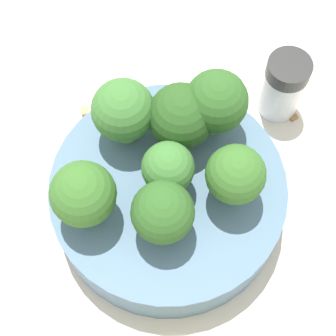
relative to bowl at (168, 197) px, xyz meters
The scene contains 12 objects.
ground_plane 0.02m from the bowl, ahead, with size 3.00×3.00×0.00m, color beige.
bowl is the anchor object (origin of this frame).
broccoli_floret_0 0.08m from the bowl, 42.63° to the right, with size 0.04×0.04×0.06m.
broccoli_floret_1 0.05m from the bowl, 169.67° to the left, with size 0.04×0.04×0.05m.
broccoli_floret_2 0.07m from the bowl, 108.94° to the left, with size 0.04×0.04×0.06m.
broccoli_floret_3 0.07m from the bowl, 165.46° to the right, with size 0.05×0.05×0.05m.
broccoli_floret_4 0.06m from the bowl, 21.08° to the left, with size 0.04×0.04×0.05m.
broccoli_floret_5 0.08m from the bowl, behind, with size 0.05×0.05×0.06m.
broccoli_floret_6 0.08m from the bowl, 116.72° to the right, with size 0.05×0.05×0.06m.
pepper_shaker 0.13m from the bowl, 162.28° to the left, with size 0.04×0.04×0.06m.
almond_crumb_0 0.14m from the bowl, 154.59° to the left, with size 0.01×0.00×0.01m, color olive.
almond_crumb_1 0.12m from the bowl, 113.58° to the right, with size 0.01×0.01×0.01m, color tan.
Camera 1 is at (0.14, 0.07, 0.42)m, focal length 60.00 mm.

